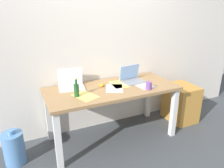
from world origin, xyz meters
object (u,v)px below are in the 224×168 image
object	(u,v)px
beer_bottle	(76,90)
water_cooler_jug	(14,148)
computer_mouse	(102,85)
laptop_left	(71,84)
filing_cabinet	(181,103)
laptop_right	(132,78)
coffee_mug	(149,86)
desk	(112,95)

from	to	relation	value
beer_bottle	water_cooler_jug	xyz separation A→B (m)	(-0.76, 0.09, -0.64)
computer_mouse	laptop_left	bearing A→B (deg)	-176.38
computer_mouse	filing_cabinet	size ratio (longest dim) A/B	0.17
laptop_left	laptop_right	bearing A→B (deg)	-8.89
laptop_right	water_cooler_jug	size ratio (longest dim) A/B	0.77
computer_mouse	water_cooler_jug	size ratio (longest dim) A/B	0.23
laptop_right	coffee_mug	bearing A→B (deg)	-80.98
laptop_left	coffee_mug	xyz separation A→B (m)	(0.89, -0.47, -0.01)
coffee_mug	beer_bottle	bearing A→B (deg)	170.15
beer_bottle	coffee_mug	size ratio (longest dim) A/B	2.36
water_cooler_jug	filing_cabinet	xyz separation A→B (m)	(2.48, 0.01, 0.09)
laptop_left	beer_bottle	distance (m)	0.31
beer_bottle	computer_mouse	world-z (taller)	beer_bottle
laptop_left	computer_mouse	xyz separation A→B (m)	(0.38, -0.12, -0.04)
computer_mouse	filing_cabinet	distance (m)	1.41
coffee_mug	water_cooler_jug	xyz separation A→B (m)	(-1.67, 0.24, -0.60)
beer_bottle	computer_mouse	size ratio (longest dim) A/B	2.24
desk	filing_cabinet	distance (m)	1.27
laptop_right	computer_mouse	size ratio (longest dim) A/B	3.43
laptop_left	water_cooler_jug	bearing A→B (deg)	-164.07
water_cooler_jug	laptop_right	bearing A→B (deg)	3.27
laptop_right	laptop_left	bearing A→B (deg)	171.11
desk	laptop_left	bearing A→B (deg)	155.62
desk	water_cooler_jug	distance (m)	1.34
desk	beer_bottle	bearing A→B (deg)	-169.73
coffee_mug	filing_cabinet	distance (m)	0.99
computer_mouse	desk	bearing A→B (deg)	-22.21
desk	laptop_right	world-z (taller)	laptop_right
desk	coffee_mug	xyz separation A→B (m)	(0.40, -0.25, 0.15)
coffee_mug	water_cooler_jug	size ratio (longest dim) A/B	0.21
beer_bottle	water_cooler_jug	world-z (taller)	beer_bottle
desk	coffee_mug	size ratio (longest dim) A/B	18.13
desk	computer_mouse	bearing A→B (deg)	136.65
water_cooler_jug	beer_bottle	bearing A→B (deg)	-6.53
desk	beer_bottle	size ratio (longest dim) A/B	7.69
laptop_left	water_cooler_jug	xyz separation A→B (m)	(-0.78, -0.22, -0.61)
beer_bottle	filing_cabinet	xyz separation A→B (m)	(1.72, 0.09, -0.55)
beer_bottle	coffee_mug	world-z (taller)	beer_bottle
computer_mouse	water_cooler_jug	xyz separation A→B (m)	(-1.16, -0.10, -0.57)
coffee_mug	computer_mouse	bearing A→B (deg)	145.70
coffee_mug	filing_cabinet	bearing A→B (deg)	17.20
beer_bottle	filing_cabinet	world-z (taller)	beer_bottle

